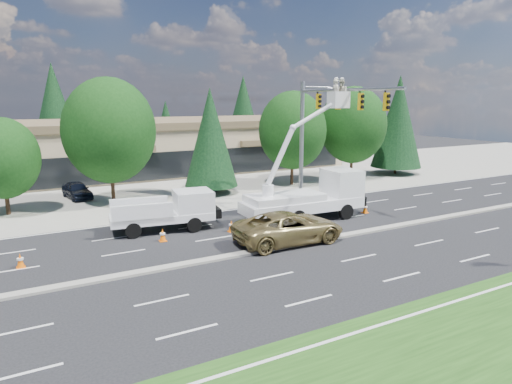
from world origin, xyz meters
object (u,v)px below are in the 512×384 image
signal_mast (320,123)px  minivan (289,227)px  bucket_truck (313,189)px  utility_pickup (170,214)px

signal_mast → minivan: size_ratio=1.65×
signal_mast → bucket_truck: bucket_truck is taller
utility_pickup → minivan: (4.90, -5.53, -0.09)m
utility_pickup → bucket_truck: (9.07, -1.97, 1.01)m
utility_pickup → minivan: bearing=-39.9°
bucket_truck → minivan: (-4.17, -3.56, -1.10)m
bucket_truck → minivan: size_ratio=1.47×
signal_mast → minivan: signal_mast is taller
utility_pickup → signal_mast: bearing=13.1°
minivan → signal_mast: bearing=-44.2°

